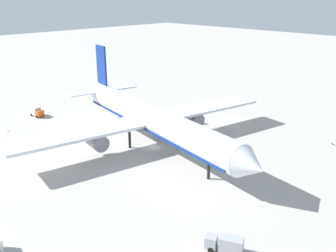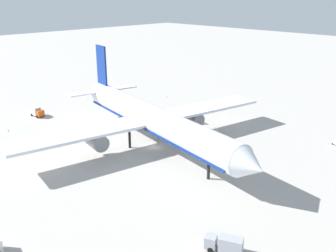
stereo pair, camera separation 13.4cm
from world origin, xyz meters
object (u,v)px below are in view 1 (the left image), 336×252
at_px(service_truck_2, 37,112).
at_px(traffic_cone_0, 167,96).
at_px(airliner, 151,119).
at_px(traffic_cone_1, 8,130).
at_px(service_truck_4, 225,244).

relative_size(service_truck_2, traffic_cone_0, 9.60).
bearing_deg(service_truck_2, airliner, 12.04).
bearing_deg(traffic_cone_1, service_truck_2, 120.14).
relative_size(service_truck_2, service_truck_4, 0.84).
bearing_deg(airliner, service_truck_4, -27.67).
bearing_deg(traffic_cone_1, airliner, 30.80).
bearing_deg(traffic_cone_0, airliner, -49.25).
bearing_deg(traffic_cone_0, service_truck_4, -38.91).
relative_size(service_truck_4, traffic_cone_0, 11.37).
distance_m(airliner, traffic_cone_1, 44.75).
distance_m(traffic_cone_0, traffic_cone_1, 61.05).
height_order(airliner, service_truck_2, airliner).
bearing_deg(traffic_cone_0, service_truck_2, -104.59).
relative_size(airliner, service_truck_4, 12.18).
height_order(service_truck_2, service_truck_4, service_truck_2).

